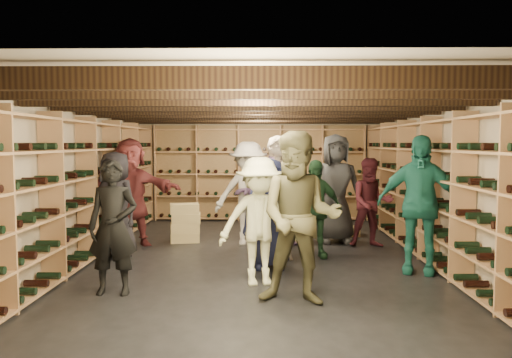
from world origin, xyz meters
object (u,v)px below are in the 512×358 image
object	(u,v)px
person_9	(248,193)
person_12	(335,188)
person_7	(279,198)
person_10	(314,209)
person_2	(300,218)
person_1	(113,227)
person_0	(116,205)
person_5	(130,192)
person_6	(270,213)
person_8	(371,203)
crate_stack_left	(185,223)
crate_loose	(346,231)
crate_stack_right	(297,232)
person_4	(419,204)
person_11	(280,196)
person_3	(259,221)

from	to	relation	value
person_9	person_12	bearing A→B (deg)	7.07
person_7	person_10	world-z (taller)	person_7
person_10	person_7	bearing A→B (deg)	-179.54
person_2	person_1	bearing A→B (deg)	-178.21
person_0	person_5	size ratio (longest dim) A/B	0.88
person_6	person_8	xyz separation A→B (m)	(1.73, 1.45, -0.02)
person_1	person_6	xyz separation A→B (m)	(1.82, 1.25, -0.01)
crate_stack_left	crate_loose	distance (m)	3.03
crate_stack_left	person_0	distance (m)	1.55
crate_loose	person_12	size ratio (longest dim) A/B	0.26
crate_stack_right	crate_loose	xyz separation A→B (m)	(0.97, 0.63, -0.08)
person_7	person_9	bearing A→B (deg)	112.58
person_1	person_9	world-z (taller)	person_9
crate_loose	person_1	bearing A→B (deg)	-131.72
crate_stack_left	person_4	world-z (taller)	person_4
person_5	person_8	size ratio (longest dim) A/B	1.23
person_7	crate_stack_left	bearing A→B (deg)	139.18
person_7	crate_stack_right	bearing A→B (deg)	72.20
crate_stack_left	person_8	size ratio (longest dim) A/B	0.45
person_6	person_5	bearing A→B (deg)	144.68
crate_loose	person_6	xyz separation A→B (m)	(-1.48, -2.45, 0.69)
person_1	person_11	bearing A→B (deg)	54.42
crate_stack_left	person_4	xyz separation A→B (m)	(3.48, -2.05, 0.59)
person_12	person_0	bearing A→B (deg)	-167.29
person_5	person_7	bearing A→B (deg)	-33.22
person_10	person_5	bearing A→B (deg)	152.61
person_3	person_5	distance (m)	3.22
person_1	person_6	bearing A→B (deg)	33.63
crate_loose	person_11	bearing A→B (deg)	-148.23
person_10	person_11	distance (m)	1.13
crate_stack_left	person_11	xyz separation A→B (m)	(1.67, -0.16, 0.50)
crate_stack_left	person_4	bearing A→B (deg)	-30.54
person_6	person_11	bearing A→B (deg)	80.38
person_0	person_10	size ratio (longest dim) A/B	1.08
person_12	person_8	bearing A→B (deg)	-39.83
person_2	person_10	bearing A→B (deg)	90.31
crate_loose	person_10	distance (m)	2.08
person_3	person_8	bearing A→B (deg)	39.99
crate_stack_left	crate_loose	bearing A→B (deg)	12.03
person_11	crate_stack_left	bearing A→B (deg)	176.02
crate_stack_right	person_12	distance (m)	1.03
crate_stack_left	person_10	world-z (taller)	person_10
person_0	person_2	distance (m)	3.46
person_9	person_8	bearing A→B (deg)	-5.41
person_4	person_6	xyz separation A→B (m)	(-2.01, 0.23, -0.16)
person_2	person_6	bearing A→B (deg)	111.25
person_7	person_2	bearing A→B (deg)	-87.80
crate_loose	person_12	bearing A→B (deg)	-115.32
person_4	crate_loose	bearing A→B (deg)	120.31
person_7	person_8	world-z (taller)	person_7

